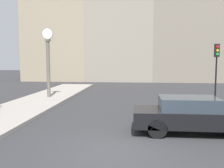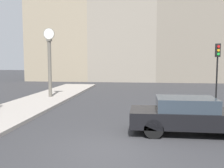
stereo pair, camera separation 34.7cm
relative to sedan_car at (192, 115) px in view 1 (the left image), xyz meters
name	(u,v)px [view 1 (the left image)]	position (x,y,z in m)	size (l,w,h in m)	color
ground_plane	(115,150)	(-2.79, -2.11, -0.72)	(120.00, 120.00, 0.00)	#2D2D30
sidewalk_corner	(41,100)	(-8.57, 6.58, -0.64)	(3.36, 21.38, 0.16)	gray
building_row	(125,20)	(-3.69, 24.19, 7.43)	(29.02, 5.00, 19.81)	gray
sedan_car	(192,115)	(0.00, 0.00, 0.00)	(4.54, 1.74, 1.39)	black
traffic_light_far	(216,62)	(2.46, 5.30, 1.96)	(0.26, 0.24, 3.73)	black
street_clock	(48,61)	(-8.41, 7.68, 1.99)	(0.81, 0.32, 4.91)	#666056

